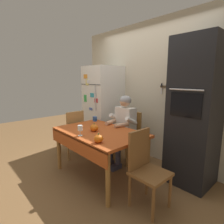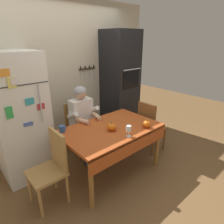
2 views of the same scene
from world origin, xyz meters
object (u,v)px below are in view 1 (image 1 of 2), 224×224
(chair_behind_person, at_px, (130,134))
(coffee_mug, at_px, (95,119))
(dining_table, at_px, (99,136))
(pumpkin_medium, at_px, (94,128))
(seated_person, at_px, (123,124))
(wall_oven, at_px, (195,113))
(wine_glass, at_px, (80,128))
(chair_right_side, at_px, (145,165))
(chair_left_side, at_px, (73,132))
(pumpkin_large, at_px, (99,139))
(refrigerator, at_px, (103,108))

(chair_behind_person, relative_size, coffee_mug, 8.49)
(dining_table, height_order, pumpkin_medium, pumpkin_medium)
(seated_person, relative_size, pumpkin_medium, 9.55)
(wall_oven, xyz_separation_m, coffee_mug, (-1.63, -0.56, -0.27))
(coffee_mug, bearing_deg, wine_glass, -50.13)
(chair_behind_person, xyz_separation_m, pumpkin_medium, (0.03, -0.84, 0.28))
(wall_oven, bearing_deg, wine_glass, -129.78)
(dining_table, height_order, chair_right_side, chair_right_side)
(chair_left_side, distance_m, pumpkin_medium, 0.91)
(wall_oven, height_order, chair_right_side, wall_oven)
(chair_behind_person, relative_size, chair_right_side, 1.00)
(chair_right_side, distance_m, pumpkin_medium, 0.99)
(wine_glass, bearing_deg, pumpkin_large, 2.86)
(pumpkin_large, bearing_deg, chair_behind_person, 112.90)
(dining_table, relative_size, chair_left_side, 1.51)
(dining_table, xyz_separation_m, chair_left_side, (-0.90, 0.07, -0.14))
(wall_oven, bearing_deg, seated_person, -164.07)
(wall_oven, height_order, chair_left_side, wall_oven)
(wall_oven, height_order, wine_glass, wall_oven)
(wall_oven, bearing_deg, coffee_mug, -161.00)
(dining_table, distance_m, chair_right_side, 0.91)
(refrigerator, bearing_deg, chair_right_side, -25.42)
(refrigerator, xyz_separation_m, chair_right_side, (1.85, -0.88, -0.39))
(refrigerator, height_order, dining_table, refrigerator)
(refrigerator, height_order, seated_person, refrigerator)
(chair_left_side, height_order, pumpkin_large, chair_left_side)
(dining_table, xyz_separation_m, wine_glass, (0.01, -0.33, 0.19))
(wall_oven, height_order, pumpkin_medium, wall_oven)
(refrigerator, height_order, chair_behind_person, refrigerator)
(seated_person, xyz_separation_m, pumpkin_large, (0.47, -0.92, 0.05))
(chair_right_side, bearing_deg, refrigerator, 154.58)
(chair_right_side, bearing_deg, pumpkin_large, -147.80)
(pumpkin_medium, bearing_deg, pumpkin_large, -30.54)
(wall_oven, xyz_separation_m, pumpkin_medium, (-1.09, -0.97, -0.26))
(pumpkin_large, bearing_deg, wall_oven, 62.21)
(wall_oven, height_order, pumpkin_large, wall_oven)
(refrigerator, bearing_deg, pumpkin_medium, -45.83)
(dining_table, height_order, chair_behind_person, chair_behind_person)
(wall_oven, relative_size, coffee_mug, 19.18)
(refrigerator, bearing_deg, seated_person, -17.56)
(chair_left_side, bearing_deg, chair_behind_person, 41.01)
(coffee_mug, bearing_deg, chair_right_side, -13.69)
(dining_table, relative_size, wine_glass, 9.16)
(chair_right_side, distance_m, pumpkin_large, 0.66)
(chair_right_side, xyz_separation_m, pumpkin_large, (-0.50, -0.32, 0.28))
(chair_left_side, xyz_separation_m, pumpkin_large, (1.30, -0.38, 0.28))
(dining_table, xyz_separation_m, chair_right_side, (0.90, 0.00, -0.14))
(refrigerator, xyz_separation_m, coffee_mug, (0.37, -0.52, -0.12))
(chair_behind_person, height_order, seated_person, seated_person)
(wall_oven, xyz_separation_m, chair_left_side, (-1.95, -0.85, -0.54))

